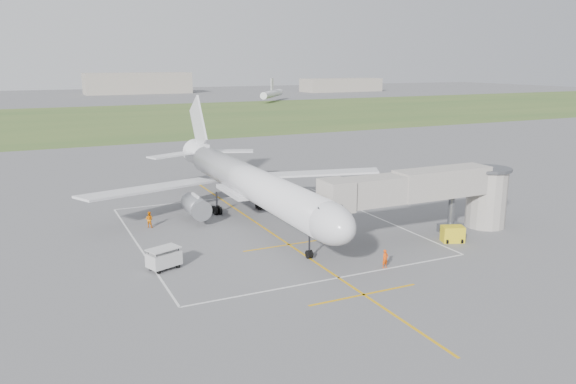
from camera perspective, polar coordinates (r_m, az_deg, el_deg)
name	(u,v)px	position (r m, az deg, el deg)	size (l,w,h in m)	color
ground	(253,220)	(66.39, -3.62, -2.89)	(700.00, 700.00, 0.00)	#5A5A5C
grass_strip	(102,120)	(191.67, -18.34, 6.98)	(700.00, 120.00, 0.02)	#3C5A27
apron_markings	(272,234)	(61.24, -1.59, -4.24)	(28.20, 60.00, 0.01)	#D0940C
airliner	(250,183)	(66.00, -3.92, 0.95)	(38.93, 46.75, 13.52)	silver
jet_bridge	(436,192)	(61.83, 14.81, 0.04)	(23.40, 5.00, 7.20)	gray
gpu_unit	(453,234)	(60.74, 16.38, -4.13)	(2.59, 2.20, 1.67)	gold
baggage_cart	(164,258)	(51.95, -12.49, -6.60)	(3.27, 2.60, 1.98)	silver
ramp_worker_nose	(385,259)	(51.85, 9.84, -6.70)	(0.63, 0.41, 1.72)	#E24407
ramp_worker_wing	(149,219)	(65.16, -13.92, -2.72)	(0.90, 0.70, 1.84)	orange
distant_hangars	(34,87)	(324.89, -24.40, 9.65)	(345.00, 49.00, 12.00)	gray
distant_aircraft	(100,101)	(231.41, -18.55, 8.80)	(177.90, 59.13, 8.85)	silver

